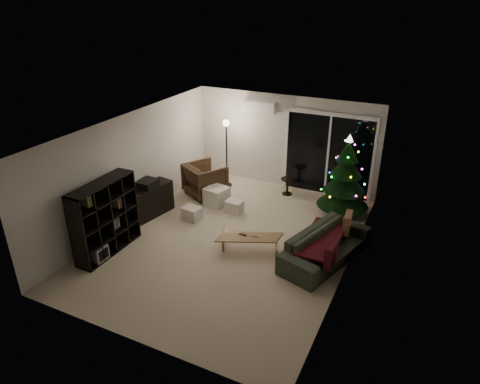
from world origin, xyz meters
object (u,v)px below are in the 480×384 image
object	(u,v)px
media_cabinet	(149,201)
armchair	(205,179)
christmas_tree	(346,175)
bookshelf	(98,216)
coffee_table	(249,245)
sofa	(326,246)

from	to	relation	value
media_cabinet	armchair	bearing A→B (deg)	78.87
armchair	christmas_tree	world-z (taller)	christmas_tree
bookshelf	media_cabinet	size ratio (longest dim) A/B	1.28
armchair	coffee_table	bearing A→B (deg)	165.64
bookshelf	coffee_table	xyz separation A→B (m)	(2.84, 1.17, -0.58)
media_cabinet	coffee_table	size ratio (longest dim) A/B	0.97
bookshelf	sofa	xyz separation A→B (m)	(4.30, 1.62, -0.46)
armchair	christmas_tree	bearing A→B (deg)	-143.34
bookshelf	media_cabinet	world-z (taller)	bookshelf
media_cabinet	coffee_table	distance (m)	2.88
bookshelf	christmas_tree	xyz separation A→B (m)	(4.12, 3.73, 0.22)
sofa	coffee_table	xyz separation A→B (m)	(-1.46, -0.45, -0.12)
media_cabinet	armchair	size ratio (longest dim) A/B	1.29
media_cabinet	sofa	distance (m)	4.30
armchair	christmas_tree	size ratio (longest dim) A/B	0.47
armchair	coffee_table	size ratio (longest dim) A/B	0.75
bookshelf	sofa	size ratio (longest dim) A/B	0.71
coffee_table	christmas_tree	xyz separation A→B (m)	(1.29, 2.56, 0.80)
armchair	sofa	size ratio (longest dim) A/B	0.43
sofa	christmas_tree	size ratio (longest dim) A/B	1.09
sofa	christmas_tree	xyz separation A→B (m)	(-0.18, 2.11, 0.68)
media_cabinet	christmas_tree	xyz separation A→B (m)	(4.12, 2.09, 0.62)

